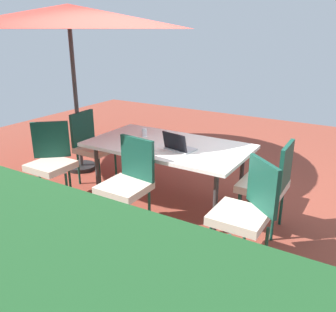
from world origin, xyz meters
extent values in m
cube|color=brown|center=(0.00, 0.00, -0.01)|extent=(10.00, 10.00, 0.02)
cube|color=white|center=(0.00, 0.00, 0.73)|extent=(1.89, 1.06, 0.04)
cylinder|color=#333333|center=(-0.80, -0.38, 0.36)|extent=(0.05, 0.05, 0.71)
cylinder|color=#333333|center=(0.80, -0.38, 0.36)|extent=(0.05, 0.05, 0.71)
cylinder|color=#333333|center=(-0.80, 0.38, 0.36)|extent=(0.05, 0.05, 0.71)
cylinder|color=#333333|center=(0.80, 0.38, 0.36)|extent=(0.05, 0.05, 0.71)
cylinder|color=#4C4C4C|center=(1.72, -0.26, 1.15)|extent=(0.06, 0.06, 2.30)
cone|color=red|center=(1.72, -0.26, 2.19)|extent=(3.39, 3.39, 0.32)
cylinder|color=black|center=(1.72, -0.26, 0.03)|extent=(0.44, 0.44, 0.06)
cube|color=beige|center=(-1.18, 0.75, 0.49)|extent=(0.46, 0.46, 0.08)
cube|color=#144738|center=(-1.32, 0.59, 0.76)|extent=(0.36, 0.32, 0.45)
cylinder|color=#144738|center=(-0.93, 0.77, 0.23)|extent=(0.03, 0.03, 0.45)
cylinder|color=#144738|center=(-1.20, 1.00, 0.23)|extent=(0.03, 0.03, 0.45)
cylinder|color=#144738|center=(-1.17, 0.50, 0.23)|extent=(0.03, 0.03, 0.45)
cylinder|color=#144738|center=(-1.44, 0.73, 0.23)|extent=(0.03, 0.03, 0.45)
cube|color=beige|center=(1.16, -0.02, 0.49)|extent=(0.46, 0.46, 0.08)
cube|color=#144738|center=(1.37, 0.00, 0.76)|extent=(0.06, 0.44, 0.45)
cylinder|color=#144738|center=(0.97, 0.15, 0.23)|extent=(0.03, 0.03, 0.45)
cylinder|color=#144738|center=(0.99, -0.21, 0.23)|extent=(0.03, 0.03, 0.45)
cylinder|color=#144738|center=(1.33, 0.17, 0.23)|extent=(0.03, 0.03, 0.45)
cylinder|color=#144738|center=(1.35, -0.19, 0.23)|extent=(0.03, 0.03, 0.45)
cube|color=beige|center=(0.04, 0.80, 0.49)|extent=(0.46, 0.46, 0.08)
cube|color=#144738|center=(0.02, 0.59, 0.76)|extent=(0.44, 0.09, 0.45)
cylinder|color=#144738|center=(0.24, 0.96, 0.23)|extent=(0.03, 0.03, 0.45)
cylinder|color=#144738|center=(-0.12, 1.00, 0.23)|extent=(0.03, 0.03, 0.45)
cylinder|color=#144738|center=(0.20, 0.60, 0.23)|extent=(0.03, 0.03, 0.45)
cylinder|color=#144738|center=(-0.16, 0.64, 0.23)|extent=(0.03, 0.03, 0.45)
cube|color=beige|center=(1.18, 0.76, 0.49)|extent=(0.46, 0.46, 0.08)
cube|color=#144738|center=(1.31, 0.60, 0.76)|extent=(0.35, 0.32, 0.45)
cylinder|color=#144738|center=(1.19, 1.01, 0.23)|extent=(0.03, 0.03, 0.45)
cylinder|color=#144738|center=(0.92, 0.77, 0.23)|extent=(0.03, 0.03, 0.45)
cylinder|color=#144738|center=(1.43, 0.74, 0.23)|extent=(0.03, 0.03, 0.45)
cylinder|color=#144738|center=(1.16, 0.50, 0.23)|extent=(0.03, 0.03, 0.45)
cube|color=beige|center=(-1.16, 0.02, 0.49)|extent=(0.46, 0.46, 0.08)
cube|color=#144738|center=(-1.37, 0.01, 0.76)|extent=(0.05, 0.44, 0.45)
cylinder|color=#144738|center=(-0.98, -0.16, 0.23)|extent=(0.03, 0.03, 0.45)
cylinder|color=#144738|center=(-0.99, 0.20, 0.23)|extent=(0.03, 0.03, 0.45)
cylinder|color=#144738|center=(-1.34, -0.17, 0.23)|extent=(0.03, 0.03, 0.45)
cylinder|color=#144738|center=(-1.34, 0.19, 0.23)|extent=(0.03, 0.03, 0.45)
cube|color=#B7B7BC|center=(-0.23, 0.10, 0.76)|extent=(0.35, 0.27, 0.02)
cube|color=black|center=(-0.21, 0.21, 0.87)|extent=(0.32, 0.11, 0.20)
cylinder|color=white|center=(0.43, -0.13, 0.80)|extent=(0.07, 0.07, 0.10)
camera|label=1|loc=(-2.08, 3.42, 2.03)|focal=38.12mm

